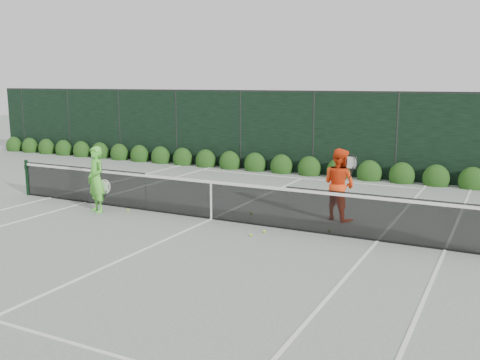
% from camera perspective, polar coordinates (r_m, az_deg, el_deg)
% --- Properties ---
extents(ground, '(80.00, 80.00, 0.00)m').
position_cam_1_polar(ground, '(13.37, -3.07, -4.20)').
color(ground, gray).
rests_on(ground, ground).
extents(tennis_net, '(12.90, 0.10, 1.07)m').
position_cam_1_polar(tennis_net, '(13.25, -3.18, -1.96)').
color(tennis_net, black).
rests_on(tennis_net, ground).
extents(player_woman, '(0.74, 0.62, 1.73)m').
position_cam_1_polar(player_woman, '(14.41, -15.09, 0.05)').
color(player_woman, '#5ACE3C').
rests_on(player_woman, ground).
extents(player_man, '(1.07, 0.98, 1.78)m').
position_cam_1_polar(player_man, '(13.34, 10.52, -0.45)').
color(player_man, '#FF4515').
rests_on(player_man, ground).
extents(court_lines, '(11.03, 23.83, 0.01)m').
position_cam_1_polar(court_lines, '(13.36, -3.07, -4.17)').
color(court_lines, white).
rests_on(court_lines, ground).
extents(windscreen_fence, '(32.00, 21.07, 3.06)m').
position_cam_1_polar(windscreen_fence, '(10.84, -10.34, 0.39)').
color(windscreen_fence, black).
rests_on(windscreen_fence, ground).
extents(hedge_row, '(31.66, 0.65, 0.94)m').
position_cam_1_polar(hedge_row, '(19.70, 7.40, 1.19)').
color(hedge_row, '#11390F').
rests_on(hedge_row, ground).
extents(tennis_balls, '(5.42, 1.85, 0.07)m').
position_cam_1_polar(tennis_balls, '(12.83, 0.13, -4.65)').
color(tennis_balls, '#A4D42F').
rests_on(tennis_balls, ground).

